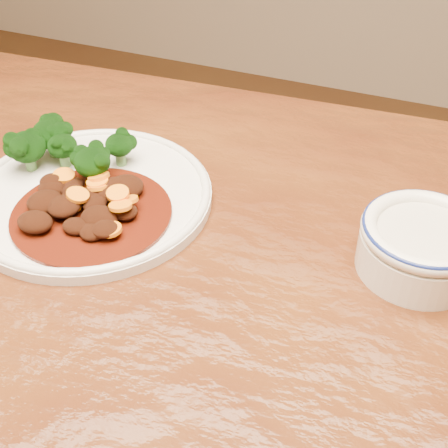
% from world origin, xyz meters
% --- Properties ---
extents(dining_table, '(1.55, 0.98, 0.75)m').
position_xyz_m(dining_table, '(0.00, 0.00, 0.67)').
color(dining_table, '#5F3010').
rests_on(dining_table, ground).
extents(dinner_plate, '(0.30, 0.30, 0.02)m').
position_xyz_m(dinner_plate, '(-0.16, 0.09, 0.76)').
color(dinner_plate, white).
rests_on(dinner_plate, dining_table).
extents(broccoli_florets, '(0.15, 0.10, 0.05)m').
position_xyz_m(broccoli_florets, '(-0.22, 0.13, 0.80)').
color(broccoli_florets, '#61984E').
rests_on(broccoli_florets, dinner_plate).
extents(mince_stew, '(0.19, 0.19, 0.03)m').
position_xyz_m(mince_stew, '(-0.14, 0.05, 0.77)').
color(mince_stew, '#461207').
rests_on(mince_stew, dinner_plate).
extents(dip_bowl, '(0.14, 0.14, 0.06)m').
position_xyz_m(dip_bowl, '(0.24, 0.12, 0.78)').
color(dip_bowl, white).
rests_on(dip_bowl, dining_table).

